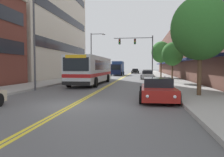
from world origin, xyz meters
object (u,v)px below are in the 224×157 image
car_silver_parked_right_mid (147,75)px  car_black_moving_lead (135,71)px  city_bus (92,69)px  car_dark_grey_parked_right_end (147,73)px  car_charcoal_parked_right_far (147,74)px  street_tree_right_mid (172,54)px  street_lamp_left_far (93,51)px  fire_hydrant (165,80)px  street_tree_right_far (161,52)px  traffic_signal_mast (140,48)px  street_lamp_left_near (38,31)px  car_slate_blue_parked_left_near (102,74)px  car_navy_parked_left_far (95,75)px  box_truck (118,68)px  car_red_parked_right_foreground (158,90)px  street_tree_right_near (200,28)px

car_silver_parked_right_mid → car_black_moving_lead: size_ratio=0.86×
city_bus → car_dark_grey_parked_right_end: city_bus is taller
car_dark_grey_parked_right_end → car_charcoal_parked_right_far: bearing=-90.0°
street_tree_right_mid → street_lamp_left_far: bearing=136.9°
city_bus → car_dark_grey_parked_right_end: bearing=75.0°
car_black_moving_lead → car_charcoal_parked_right_far: bearing=-82.3°
city_bus → fire_hydrant: bearing=-1.5°
car_charcoal_parked_right_far → street_tree_right_far: 6.14m
fire_hydrant → car_charcoal_parked_right_far: bearing=94.6°
city_bus → street_tree_right_far: (8.90, 14.16, 2.75)m
car_dark_grey_parked_right_end → car_silver_parked_right_mid: bearing=-90.6°
traffic_signal_mast → car_charcoal_parked_right_far: bearing=73.9°
street_lamp_left_near → street_tree_right_mid: street_lamp_left_near is taller
city_bus → car_charcoal_parked_right_far: (6.63, 18.37, -1.08)m
car_slate_blue_parked_left_near → car_navy_parked_left_far: (-0.13, -6.01, 0.03)m
car_silver_parked_right_mid → street_lamp_left_far: 10.19m
car_dark_grey_parked_right_end → box_truck: (-6.65, 1.37, 1.04)m
car_black_moving_lead → traffic_signal_mast: traffic_signal_mast is taller
car_red_parked_right_foreground → traffic_signal_mast: 25.26m
city_bus → street_lamp_left_near: street_lamp_left_near is taller
car_black_moving_lead → box_truck: bearing=-104.1°
car_dark_grey_parked_right_end → street_tree_right_mid: (2.51, -23.28, 2.83)m
street_lamp_left_near → street_tree_right_far: street_lamp_left_near is taller
city_bus → car_slate_blue_parked_left_near: (-2.07, 17.34, -1.17)m
car_silver_parked_right_mid → car_slate_blue_parked_left_near: bearing=144.0°
car_navy_parked_left_far → car_red_parked_right_foreground: size_ratio=0.94×
car_silver_parked_right_mid → street_tree_right_mid: size_ratio=0.91×
car_red_parked_right_foreground → car_silver_parked_right_mid: bearing=90.3°
city_bus → street_lamp_left_near: (-2.77, -7.44, 3.17)m
street_lamp_left_near → street_tree_right_far: (11.66, 21.60, -0.42)m
street_tree_right_near → fire_hydrant: size_ratio=7.60×
car_navy_parked_left_far → street_tree_right_mid: (11.35, -9.79, 2.83)m
car_navy_parked_left_far → street_tree_right_mid: bearing=-40.8°
car_slate_blue_parked_left_near → street_tree_right_mid: size_ratio=0.90×
city_bus → fire_hydrant: city_bus is taller
box_truck → street_lamp_left_near: 33.90m
city_bus → car_black_moving_lead: city_bus is taller
car_red_parked_right_foreground → car_black_moving_lead: size_ratio=0.98×
car_black_moving_lead → box_truck: (-3.63, -14.39, 0.98)m
car_navy_parked_left_far → car_dark_grey_parked_right_end: bearing=56.8°
traffic_signal_mast → car_red_parked_right_foreground: bearing=-86.7°
car_red_parked_right_foreground → street_tree_right_far: street_tree_right_far is taller
street_tree_right_far → car_red_parked_right_foreground: bearing=-95.1°
box_truck → car_dark_grey_parked_right_end: bearing=-11.7°
box_truck → street_lamp_left_near: (-2.75, -33.63, 3.27)m
city_bus → car_navy_parked_left_far: city_bus is taller
car_black_moving_lead → street_lamp_left_far: street_lamp_left_far is taller
car_dark_grey_parked_right_end → traffic_signal_mast: 12.33m
car_charcoal_parked_right_far → traffic_signal_mast: bearing=-106.1°
car_charcoal_parked_right_far → car_slate_blue_parked_left_near: bearing=-173.2°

